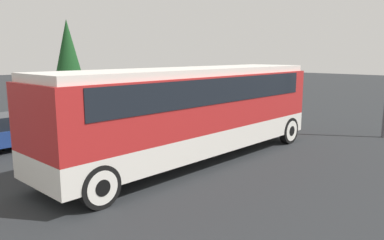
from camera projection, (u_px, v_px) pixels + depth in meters
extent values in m
plane|color=#26282B|center=(192.00, 161.00, 12.69)|extent=(120.00, 120.00, 0.00)
cube|color=silver|center=(192.00, 137.00, 12.55)|extent=(10.73, 2.46, 0.74)
cube|color=red|center=(192.00, 101.00, 12.33)|extent=(10.73, 2.46, 1.72)
cube|color=black|center=(192.00, 88.00, 12.26)|extent=(9.44, 2.50, 0.77)
cube|color=silver|center=(192.00, 71.00, 12.17)|extent=(10.51, 2.26, 0.22)
cube|color=red|center=(274.00, 96.00, 16.13)|extent=(0.36, 2.36, 1.96)
cylinder|color=black|center=(289.00, 130.00, 15.10)|extent=(1.05, 0.28, 1.05)
cylinder|color=silver|center=(289.00, 130.00, 15.10)|extent=(0.82, 0.30, 0.82)
cylinder|color=black|center=(289.00, 130.00, 15.10)|extent=(0.40, 0.32, 0.40)
cylinder|color=black|center=(243.00, 124.00, 16.60)|extent=(1.05, 0.28, 1.05)
cylinder|color=silver|center=(243.00, 124.00, 16.60)|extent=(0.82, 0.30, 0.82)
cylinder|color=black|center=(243.00, 124.00, 16.60)|extent=(0.40, 0.32, 0.40)
cylinder|color=black|center=(99.00, 187.00, 8.71)|extent=(1.05, 0.28, 1.05)
cylinder|color=silver|center=(99.00, 187.00, 8.71)|extent=(0.82, 0.30, 0.82)
cylinder|color=black|center=(99.00, 187.00, 8.71)|extent=(0.40, 0.32, 0.40)
cylinder|color=black|center=(53.00, 167.00, 10.21)|extent=(1.05, 0.28, 1.05)
cylinder|color=silver|center=(53.00, 167.00, 10.21)|extent=(0.82, 0.30, 0.82)
cylinder|color=black|center=(53.00, 167.00, 10.21)|extent=(0.40, 0.32, 0.40)
cube|color=navy|center=(22.00, 133.00, 14.54)|extent=(4.41, 1.71, 0.58)
cube|color=black|center=(16.00, 120.00, 14.32)|extent=(2.29, 1.54, 0.49)
cylinder|color=black|center=(73.00, 134.00, 15.30)|extent=(0.69, 0.22, 0.69)
cylinder|color=black|center=(73.00, 134.00, 15.30)|extent=(0.26, 0.26, 0.26)
cylinder|color=black|center=(55.00, 129.00, 16.33)|extent=(0.69, 0.22, 0.69)
cylinder|color=black|center=(55.00, 129.00, 16.33)|extent=(0.26, 0.26, 0.26)
cube|color=black|center=(75.00, 114.00, 18.98)|extent=(4.76, 1.88, 0.58)
cube|color=black|center=(71.00, 104.00, 18.74)|extent=(2.48, 1.69, 0.54)
cylinder|color=black|center=(116.00, 116.00, 19.80)|extent=(0.71, 0.22, 0.71)
cylinder|color=black|center=(116.00, 116.00, 19.80)|extent=(0.27, 0.26, 0.27)
cylinder|color=black|center=(98.00, 112.00, 20.94)|extent=(0.71, 0.22, 0.71)
cylinder|color=black|center=(98.00, 112.00, 20.94)|extent=(0.27, 0.26, 0.27)
cylinder|color=black|center=(48.00, 125.00, 17.08)|extent=(0.71, 0.22, 0.71)
cylinder|color=black|center=(48.00, 125.00, 17.08)|extent=(0.27, 0.26, 0.27)
cylinder|color=black|center=(31.00, 121.00, 18.22)|extent=(0.71, 0.22, 0.71)
cylinder|color=black|center=(31.00, 121.00, 18.22)|extent=(0.27, 0.26, 0.27)
cylinder|color=brown|center=(70.00, 85.00, 31.29)|extent=(0.28, 0.28, 2.10)
cone|color=#19471E|center=(67.00, 46.00, 30.73)|extent=(2.02, 2.02, 4.29)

